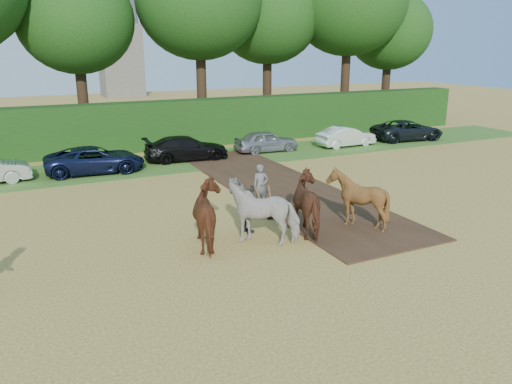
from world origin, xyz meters
TOP-DOWN VIEW (x-y plane):
  - ground at (0.00, 0.00)m, footprint 120.00×120.00m
  - earth_strip at (1.50, 7.00)m, footprint 4.50×17.00m
  - grass_verge at (0.00, 14.00)m, footprint 50.00×5.00m
  - hedgerow at (0.00, 18.50)m, footprint 46.00×1.60m
  - spectator_far at (-2.28, 2.32)m, footprint 0.56×0.99m
  - plough_team at (-1.14, 1.51)m, footprint 7.21×5.02m
  - parked_cars at (0.34, 13.98)m, footprint 36.49×3.28m
  - treeline at (-1.69, 21.69)m, footprint 48.70×10.60m

SIDE VIEW (x-z plane):
  - ground at x=0.00m, z-range 0.00..0.00m
  - grass_verge at x=0.00m, z-range 0.00..0.03m
  - earth_strip at x=1.50m, z-range 0.00..0.05m
  - parked_cars at x=0.34m, z-range -0.02..1.40m
  - spectator_far at x=-2.28m, z-range 0.00..1.60m
  - plough_team at x=-1.14m, z-range -0.01..2.10m
  - hedgerow at x=0.00m, z-range 0.00..3.00m
  - treeline at x=-1.69m, z-range 1.87..16.07m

